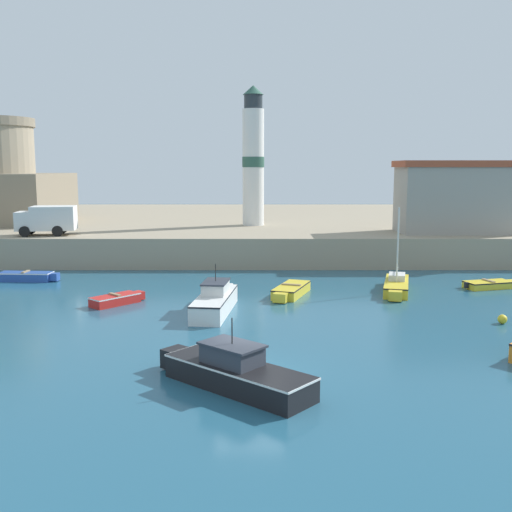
{
  "coord_description": "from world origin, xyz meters",
  "views": [
    {
      "loc": [
        0.24,
        -20.91,
        7.43
      ],
      "look_at": [
        0.07,
        15.44,
        2.0
      ],
      "focal_mm": 42.0,
      "sensor_mm": 36.0,
      "label": 1
    }
  ],
  "objects_px": {
    "mooring_buoy": "(506,319)",
    "harbor_shed_mid_row": "(460,197)",
    "dinghy_yellow_0": "(293,290)",
    "dinghy_yellow_2": "(493,284)",
    "dinghy_red_7": "(120,299)",
    "truck_on_quay": "(50,219)",
    "fortress": "(0,186)",
    "sailboat_yellow_4": "(399,285)",
    "motorboat_black_5": "(237,371)",
    "motorboat_white_8": "(218,300)",
    "lighthouse": "(256,159)",
    "dinghy_blue_1": "(31,276)"
  },
  "relations": [
    {
      "from": "dinghy_yellow_0",
      "to": "sailboat_yellow_4",
      "type": "relative_size",
      "value": 0.77
    },
    {
      "from": "truck_on_quay",
      "to": "dinghy_yellow_0",
      "type": "bearing_deg",
      "value": -31.79
    },
    {
      "from": "motorboat_black_5",
      "to": "fortress",
      "type": "xyz_separation_m",
      "value": [
        -23.5,
        36.66,
        5.11
      ]
    },
    {
      "from": "motorboat_white_8",
      "to": "mooring_buoy",
      "type": "relative_size",
      "value": 14.31
    },
    {
      "from": "lighthouse",
      "to": "dinghy_red_7",
      "type": "bearing_deg",
      "value": -109.12
    },
    {
      "from": "dinghy_red_7",
      "to": "mooring_buoy",
      "type": "distance_m",
      "value": 19.82
    },
    {
      "from": "dinghy_yellow_2",
      "to": "harbor_shed_mid_row",
      "type": "distance_m",
      "value": 11.83
    },
    {
      "from": "sailboat_yellow_4",
      "to": "fortress",
      "type": "distance_m",
      "value": 39.15
    },
    {
      "from": "dinghy_yellow_0",
      "to": "dinghy_blue_1",
      "type": "relative_size",
      "value": 1.1
    },
    {
      "from": "dinghy_yellow_2",
      "to": "lighthouse",
      "type": "bearing_deg",
      "value": 131.19
    },
    {
      "from": "motorboat_white_8",
      "to": "dinghy_yellow_0",
      "type": "bearing_deg",
      "value": 43.81
    },
    {
      "from": "motorboat_black_5",
      "to": "truck_on_quay",
      "type": "xyz_separation_m",
      "value": [
        -15.11,
        25.76,
        2.94
      ]
    },
    {
      "from": "dinghy_yellow_0",
      "to": "harbor_shed_mid_row",
      "type": "bearing_deg",
      "value": 43.2
    },
    {
      "from": "dinghy_red_7",
      "to": "fortress",
      "type": "distance_m",
      "value": 29.86
    },
    {
      "from": "mooring_buoy",
      "to": "truck_on_quay",
      "type": "bearing_deg",
      "value": 147.8
    },
    {
      "from": "motorboat_white_8",
      "to": "fortress",
      "type": "xyz_separation_m",
      "value": [
        -22.14,
        25.94,
        5.06
      ]
    },
    {
      "from": "fortress",
      "to": "sailboat_yellow_4",
      "type": "bearing_deg",
      "value": -32.61
    },
    {
      "from": "dinghy_yellow_2",
      "to": "truck_on_quay",
      "type": "height_order",
      "value": "truck_on_quay"
    },
    {
      "from": "dinghy_yellow_0",
      "to": "motorboat_black_5",
      "type": "distance_m",
      "value": 14.94
    },
    {
      "from": "fortress",
      "to": "harbor_shed_mid_row",
      "type": "bearing_deg",
      "value": -12.8
    },
    {
      "from": "motorboat_black_5",
      "to": "dinghy_red_7",
      "type": "bearing_deg",
      "value": 118.86
    },
    {
      "from": "dinghy_yellow_0",
      "to": "mooring_buoy",
      "type": "distance_m",
      "value": 11.63
    },
    {
      "from": "sailboat_yellow_4",
      "to": "mooring_buoy",
      "type": "relative_size",
      "value": 12.6
    },
    {
      "from": "sailboat_yellow_4",
      "to": "motorboat_black_5",
      "type": "bearing_deg",
      "value": -120.22
    },
    {
      "from": "dinghy_yellow_2",
      "to": "sailboat_yellow_4",
      "type": "height_order",
      "value": "sailboat_yellow_4"
    },
    {
      "from": "harbor_shed_mid_row",
      "to": "fortress",
      "type": "bearing_deg",
      "value": 167.2
    },
    {
      "from": "fortress",
      "to": "lighthouse",
      "type": "xyz_separation_m",
      "value": [
        24.0,
        -2.97,
        2.47
      ]
    },
    {
      "from": "dinghy_yellow_0",
      "to": "lighthouse",
      "type": "distance_m",
      "value": 20.69
    },
    {
      "from": "motorboat_white_8",
      "to": "lighthouse",
      "type": "xyz_separation_m",
      "value": [
        1.86,
        22.97,
        7.53
      ]
    },
    {
      "from": "dinghy_yellow_0",
      "to": "motorboat_white_8",
      "type": "height_order",
      "value": "motorboat_white_8"
    },
    {
      "from": "dinghy_yellow_0",
      "to": "dinghy_red_7",
      "type": "distance_m",
      "value": 9.88
    },
    {
      "from": "fortress",
      "to": "truck_on_quay",
      "type": "bearing_deg",
      "value": -52.44
    },
    {
      "from": "dinghy_yellow_2",
      "to": "dinghy_red_7",
      "type": "distance_m",
      "value": 22.53
    },
    {
      "from": "motorboat_white_8",
      "to": "fortress",
      "type": "height_order",
      "value": "fortress"
    },
    {
      "from": "motorboat_black_5",
      "to": "dinghy_red_7",
      "type": "height_order",
      "value": "motorboat_black_5"
    },
    {
      "from": "dinghy_blue_1",
      "to": "dinghy_yellow_2",
      "type": "distance_m",
      "value": 29.61
    },
    {
      "from": "dinghy_red_7",
      "to": "dinghy_yellow_2",
      "type": "bearing_deg",
      "value": 11.3
    },
    {
      "from": "dinghy_yellow_0",
      "to": "dinghy_yellow_2",
      "type": "bearing_deg",
      "value": 9.98
    },
    {
      "from": "motorboat_black_5",
      "to": "mooring_buoy",
      "type": "bearing_deg",
      "value": 33.69
    },
    {
      "from": "harbor_shed_mid_row",
      "to": "truck_on_quay",
      "type": "bearing_deg",
      "value": -176.71
    },
    {
      "from": "mooring_buoy",
      "to": "harbor_shed_mid_row",
      "type": "distance_m",
      "value": 20.23
    },
    {
      "from": "dinghy_yellow_0",
      "to": "fortress",
      "type": "xyz_separation_m",
      "value": [
        -26.27,
        21.99,
        5.35
      ]
    },
    {
      "from": "dinghy_yellow_2",
      "to": "truck_on_quay",
      "type": "xyz_separation_m",
      "value": [
        -30.34,
        8.88,
        3.26
      ]
    },
    {
      "from": "dinghy_yellow_2",
      "to": "motorboat_black_5",
      "type": "xyz_separation_m",
      "value": [
        -15.23,
        -16.87,
        0.32
      ]
    },
    {
      "from": "dinghy_yellow_0",
      "to": "mooring_buoy",
      "type": "height_order",
      "value": "dinghy_yellow_0"
    },
    {
      "from": "fortress",
      "to": "dinghy_red_7",
      "type": "bearing_deg",
      "value": -55.5
    },
    {
      "from": "motorboat_black_5",
      "to": "harbor_shed_mid_row",
      "type": "height_order",
      "value": "harbor_shed_mid_row"
    },
    {
      "from": "motorboat_white_8",
      "to": "lighthouse",
      "type": "distance_m",
      "value": 24.25
    },
    {
      "from": "dinghy_yellow_2",
      "to": "dinghy_red_7",
      "type": "relative_size",
      "value": 1.26
    },
    {
      "from": "dinghy_yellow_0",
      "to": "harbor_shed_mid_row",
      "type": "distance_m",
      "value": 19.44
    }
  ]
}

